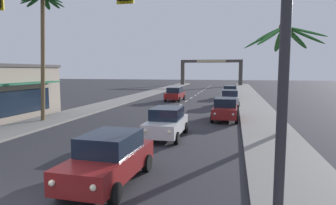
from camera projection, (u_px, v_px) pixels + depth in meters
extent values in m
cube|color=gray|center=(259.00, 114.00, 25.24)|extent=(3.20, 110.00, 0.14)
cube|color=gray|center=(92.00, 108.00, 28.64)|extent=(3.20, 110.00, 0.14)
cube|color=silver|center=(77.00, 172.00, 11.02)|extent=(0.16, 2.00, 0.01)
cube|color=silver|center=(120.00, 144.00, 15.20)|extent=(0.16, 2.00, 0.01)
cube|color=silver|center=(145.00, 128.00, 19.38)|extent=(0.16, 2.00, 0.01)
cube|color=silver|center=(161.00, 118.00, 23.57)|extent=(0.16, 2.00, 0.01)
cube|color=silver|center=(172.00, 110.00, 27.75)|extent=(0.16, 2.00, 0.01)
cube|color=silver|center=(180.00, 105.00, 31.93)|extent=(0.16, 2.00, 0.01)
cube|color=silver|center=(186.00, 101.00, 36.12)|extent=(0.16, 2.00, 0.01)
cube|color=silver|center=(191.00, 98.00, 40.30)|extent=(0.16, 2.00, 0.01)
cube|color=silver|center=(195.00, 95.00, 44.48)|extent=(0.16, 2.00, 0.01)
cube|color=silver|center=(199.00, 93.00, 48.67)|extent=(0.16, 2.00, 0.01)
cube|color=silver|center=(202.00, 91.00, 52.85)|extent=(0.16, 2.00, 0.01)
cube|color=silver|center=(204.00, 90.00, 57.03)|extent=(0.16, 2.00, 0.01)
cube|color=silver|center=(206.00, 88.00, 61.22)|extent=(0.16, 2.00, 0.01)
cube|color=silver|center=(208.00, 87.00, 65.40)|extent=(0.16, 2.00, 0.01)
cube|color=silver|center=(209.00, 86.00, 69.58)|extent=(0.16, 2.00, 0.01)
cube|color=silver|center=(211.00, 85.00, 73.77)|extent=(0.16, 2.00, 0.01)
cylinder|color=#2D2D33|center=(283.00, 82.00, 6.08)|extent=(0.22, 0.22, 7.09)
cube|color=maroon|center=(109.00, 163.00, 9.86)|extent=(1.92, 4.36, 0.72)
cube|color=black|center=(110.00, 142.00, 9.93)|extent=(1.68, 2.26, 0.64)
cylinder|color=black|center=(115.00, 193.00, 8.31)|extent=(0.24, 0.65, 0.64)
cylinder|color=black|center=(61.00, 187.00, 8.75)|extent=(0.24, 0.65, 0.64)
cylinder|color=black|center=(147.00, 163.00, 11.04)|extent=(0.24, 0.65, 0.64)
cylinder|color=black|center=(105.00, 159.00, 11.48)|extent=(0.24, 0.65, 0.64)
sphere|color=#F9EFC6|center=(93.00, 188.00, 7.61)|extent=(0.18, 0.18, 0.18)
sphere|color=#F9EFC6|center=(52.00, 183.00, 7.92)|extent=(0.18, 0.18, 0.18)
cube|color=red|center=(148.00, 146.00, 11.75)|extent=(0.24, 0.07, 0.20)
cube|color=red|center=(118.00, 144.00, 12.09)|extent=(0.24, 0.07, 0.20)
cube|color=silver|center=(166.00, 125.00, 16.62)|extent=(1.76, 4.30, 0.72)
cube|color=black|center=(167.00, 113.00, 16.69)|extent=(1.60, 2.20, 0.64)
cylinder|color=black|center=(177.00, 138.00, 15.10)|extent=(0.22, 0.64, 0.64)
cylinder|color=black|center=(145.00, 136.00, 15.48)|extent=(0.22, 0.64, 0.64)
cylinder|color=black|center=(186.00, 128.00, 17.85)|extent=(0.22, 0.64, 0.64)
cylinder|color=black|center=(158.00, 126.00, 18.23)|extent=(0.22, 0.64, 0.64)
sphere|color=#F9EFC6|center=(169.00, 132.00, 14.38)|extent=(0.18, 0.18, 0.18)
sphere|color=#F9EFC6|center=(145.00, 131.00, 14.65)|extent=(0.18, 0.18, 0.18)
cube|color=red|center=(184.00, 118.00, 18.56)|extent=(0.24, 0.06, 0.20)
cube|color=red|center=(164.00, 117.00, 18.85)|extent=(0.24, 0.06, 0.20)
cube|color=maroon|center=(175.00, 95.00, 36.54)|extent=(1.90, 4.36, 0.72)
cube|color=black|center=(175.00, 90.00, 36.32)|extent=(1.67, 2.25, 0.64)
cylinder|color=black|center=(171.00, 97.00, 38.16)|extent=(0.24, 0.65, 0.64)
cylinder|color=black|center=(184.00, 97.00, 37.73)|extent=(0.24, 0.65, 0.64)
cylinder|color=black|center=(165.00, 99.00, 35.43)|extent=(0.24, 0.65, 0.64)
cylinder|color=black|center=(179.00, 99.00, 35.00)|extent=(0.24, 0.65, 0.64)
sphere|color=#B2B2AD|center=(174.00, 93.00, 38.77)|extent=(0.18, 0.18, 0.18)
sphere|color=#B2B2AD|center=(183.00, 93.00, 38.46)|extent=(0.18, 0.18, 0.18)
cube|color=red|center=(165.00, 96.00, 34.62)|extent=(0.24, 0.07, 0.20)
cube|color=red|center=(176.00, 96.00, 34.29)|extent=(0.24, 0.07, 0.20)
cube|color=maroon|center=(225.00, 111.00, 22.40)|extent=(1.83, 4.33, 0.72)
cube|color=black|center=(226.00, 102.00, 22.47)|extent=(1.64, 2.23, 0.64)
cylinder|color=black|center=(237.00, 119.00, 20.86)|extent=(0.23, 0.64, 0.64)
cylinder|color=black|center=(212.00, 118.00, 21.27)|extent=(0.23, 0.64, 0.64)
cylinder|color=black|center=(237.00, 114.00, 23.60)|extent=(0.23, 0.64, 0.64)
cylinder|color=black|center=(215.00, 113.00, 24.01)|extent=(0.23, 0.64, 0.64)
sphere|color=#B2B2AD|center=(233.00, 115.00, 20.15)|extent=(0.18, 0.18, 0.18)
sphere|color=#B2B2AD|center=(215.00, 114.00, 20.44)|extent=(0.18, 0.18, 0.18)
cube|color=red|center=(235.00, 107.00, 24.32)|extent=(0.24, 0.06, 0.20)
cube|color=red|center=(218.00, 106.00, 24.63)|extent=(0.24, 0.06, 0.20)
cube|color=black|center=(230.00, 93.00, 40.14)|extent=(1.80, 4.32, 0.72)
cube|color=black|center=(230.00, 88.00, 40.21)|extent=(1.62, 2.22, 0.64)
cylinder|color=black|center=(236.00, 97.00, 38.62)|extent=(0.23, 0.64, 0.64)
cylinder|color=black|center=(223.00, 96.00, 38.98)|extent=(0.23, 0.64, 0.64)
cylinder|color=black|center=(236.00, 95.00, 41.37)|extent=(0.23, 0.64, 0.64)
cylinder|color=black|center=(223.00, 95.00, 41.73)|extent=(0.23, 0.64, 0.64)
sphere|color=#B2B2AD|center=(234.00, 94.00, 37.89)|extent=(0.18, 0.18, 0.18)
sphere|color=#B2B2AD|center=(225.00, 94.00, 38.15)|extent=(0.18, 0.18, 0.18)
cube|color=red|center=(234.00, 91.00, 42.09)|extent=(0.24, 0.06, 0.20)
cube|color=red|center=(225.00, 91.00, 42.36)|extent=(0.24, 0.06, 0.20)
cube|color=silver|center=(230.00, 99.00, 31.37)|extent=(1.90, 4.35, 0.72)
cube|color=black|center=(230.00, 93.00, 31.44)|extent=(1.67, 2.25, 0.64)
cylinder|color=black|center=(238.00, 104.00, 29.86)|extent=(0.24, 0.65, 0.64)
cylinder|color=black|center=(221.00, 104.00, 30.18)|extent=(0.24, 0.65, 0.64)
cylinder|color=black|center=(237.00, 102.00, 32.63)|extent=(0.24, 0.65, 0.64)
cylinder|color=black|center=(221.00, 101.00, 32.95)|extent=(0.24, 0.65, 0.64)
sphere|color=#B2B2AD|center=(236.00, 101.00, 29.12)|extent=(0.18, 0.18, 0.18)
sphere|color=#B2B2AD|center=(224.00, 101.00, 29.36)|extent=(0.18, 0.18, 0.18)
cube|color=red|center=(235.00, 97.00, 33.34)|extent=(0.24, 0.07, 0.20)
cube|color=red|center=(223.00, 97.00, 33.59)|extent=(0.24, 0.07, 0.20)
cylinder|color=brown|center=(43.00, 61.00, 21.06)|extent=(0.74, 0.29, 8.96)
ellipsoid|color=#1E5123|center=(54.00, 1.00, 20.76)|extent=(1.50, 1.08, 0.92)
ellipsoid|color=#1E5123|center=(52.00, 2.00, 21.20)|extent=(0.80, 1.59, 0.83)
ellipsoid|color=#1E5123|center=(46.00, 2.00, 21.27)|extent=(0.86, 1.56, 0.88)
ellipsoid|color=#1E5123|center=(35.00, 1.00, 20.78)|extent=(1.55, 0.56, 0.88)
cylinder|color=brown|center=(283.00, 83.00, 16.81)|extent=(0.51, 0.40, 6.14)
ellipsoid|color=#2D702D|center=(305.00, 35.00, 16.43)|extent=(2.35, 0.70, 1.11)
ellipsoid|color=#2D702D|center=(296.00, 38.00, 17.12)|extent=(1.87, 1.87, 1.27)
ellipsoid|color=#2D702D|center=(280.00, 40.00, 17.58)|extent=(0.56, 2.20, 1.39)
ellipsoid|color=#2D702D|center=(269.00, 34.00, 17.60)|extent=(1.73, 2.21, 0.74)
ellipsoid|color=#2D702D|center=(264.00, 38.00, 16.79)|extent=(2.23, 0.43, 1.30)
ellipsoid|color=#2D702D|center=(271.00, 35.00, 15.96)|extent=(1.88, 1.87, 1.25)
ellipsoid|color=#2D702D|center=(286.00, 29.00, 15.38)|extent=(0.58, 2.44, 0.75)
ellipsoid|color=#2D702D|center=(305.00, 31.00, 15.64)|extent=(2.16, 1.73, 0.89)
sphere|color=#4C4223|center=(284.00, 27.00, 16.48)|extent=(0.60, 0.60, 0.60)
cube|color=#423D38|center=(183.00, 74.00, 75.08)|extent=(0.90, 0.90, 5.68)
cube|color=#423D38|center=(241.00, 74.00, 71.94)|extent=(0.90, 0.90, 5.68)
cube|color=#423D38|center=(211.00, 61.00, 73.16)|extent=(15.28, 0.60, 0.70)
cube|color=tan|center=(211.00, 61.00, 72.85)|extent=(7.19, 0.08, 0.56)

